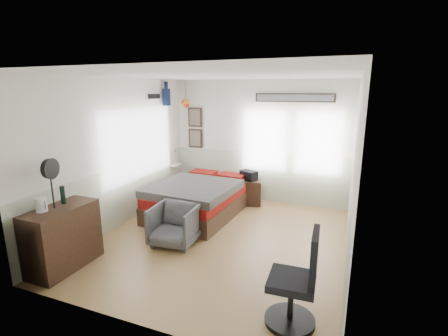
% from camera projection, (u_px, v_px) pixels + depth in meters
% --- Properties ---
extents(ground_plane, '(4.00, 4.50, 0.01)m').
position_uv_depth(ground_plane, '(221.00, 239.00, 5.52)').
color(ground_plane, '#A6824F').
extents(room_shell, '(4.02, 4.52, 2.71)m').
position_uv_depth(room_shell, '(221.00, 144.00, 5.34)').
color(room_shell, silver).
rests_on(room_shell, ground_plane).
extents(wall_decor, '(3.55, 1.32, 1.44)m').
position_uv_depth(wall_decor, '(208.00, 107.00, 7.20)').
color(wall_decor, black).
rests_on(wall_decor, room_shell).
extents(bed, '(1.63, 2.19, 0.67)m').
position_uv_depth(bed, '(199.00, 198.00, 6.59)').
color(bed, '#311F15').
rests_on(bed, ground_plane).
extents(dresser, '(0.48, 1.00, 0.90)m').
position_uv_depth(dresser, '(63.00, 238.00, 4.56)').
color(dresser, '#311F15').
rests_on(dresser, ground_plane).
extents(armchair, '(0.75, 0.77, 0.66)m').
position_uv_depth(armchair, '(175.00, 225.00, 5.29)').
color(armchair, '#4E5058').
rests_on(armchair, ground_plane).
extents(nightstand, '(0.64, 0.56, 0.55)m').
position_uv_depth(nightstand, '(248.00, 192.00, 7.20)').
color(nightstand, '#311F15').
rests_on(nightstand, ground_plane).
extents(task_chair, '(0.55, 0.55, 1.10)m').
position_uv_depth(task_chair, '(297.00, 287.00, 3.42)').
color(task_chair, black).
rests_on(task_chair, ground_plane).
extents(kettle, '(0.17, 0.14, 0.19)m').
position_uv_depth(kettle, '(41.00, 205.00, 4.29)').
color(kettle, silver).
rests_on(kettle, dresser).
extents(bottle, '(0.06, 0.06, 0.26)m').
position_uv_depth(bottle, '(63.00, 195.00, 4.58)').
color(bottle, black).
rests_on(bottle, dresser).
extents(stand_fan, '(0.12, 0.28, 0.70)m').
position_uv_depth(stand_fan, '(50.00, 170.00, 4.31)').
color(stand_fan, black).
rests_on(stand_fan, dresser).
extents(black_bag, '(0.42, 0.36, 0.21)m').
position_uv_depth(black_bag, '(249.00, 175.00, 7.11)').
color(black_bag, black).
rests_on(black_bag, nightstand).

